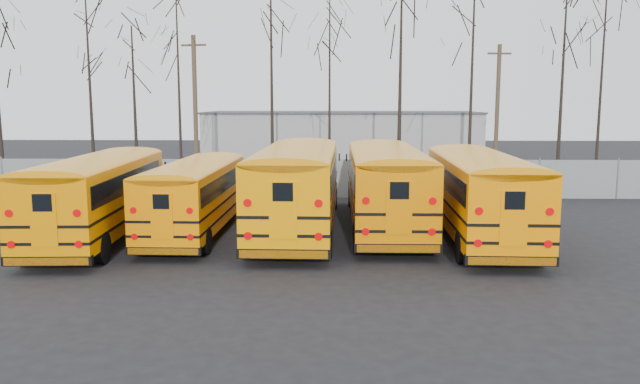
{
  "coord_description": "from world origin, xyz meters",
  "views": [
    {
      "loc": [
        1.55,
        -20.09,
        4.98
      ],
      "look_at": [
        0.95,
        3.06,
        1.6
      ],
      "focal_mm": 35.0,
      "sensor_mm": 36.0,
      "label": 1
    }
  ],
  "objects_px": {
    "bus_c": "(298,181)",
    "utility_pole_right": "(497,111)",
    "bus_a": "(100,190)",
    "bus_e": "(479,188)",
    "bus_b": "(196,191)",
    "bus_d": "(386,180)",
    "utility_pole_left": "(195,108)"
  },
  "relations": [
    {
      "from": "bus_d",
      "to": "utility_pole_left",
      "type": "relative_size",
      "value": 1.33
    },
    {
      "from": "bus_b",
      "to": "bus_e",
      "type": "relative_size",
      "value": 0.88
    },
    {
      "from": "bus_a",
      "to": "bus_c",
      "type": "height_order",
      "value": "bus_c"
    },
    {
      "from": "bus_b",
      "to": "utility_pole_right",
      "type": "height_order",
      "value": "utility_pole_right"
    },
    {
      "from": "bus_e",
      "to": "utility_pole_left",
      "type": "bearing_deg",
      "value": 133.01
    },
    {
      "from": "bus_c",
      "to": "bus_b",
      "type": "bearing_deg",
      "value": -174.3
    },
    {
      "from": "bus_a",
      "to": "utility_pole_left",
      "type": "bearing_deg",
      "value": 87.57
    },
    {
      "from": "bus_d",
      "to": "bus_b",
      "type": "bearing_deg",
      "value": -171.83
    },
    {
      "from": "bus_c",
      "to": "bus_d",
      "type": "bearing_deg",
      "value": 12.91
    },
    {
      "from": "utility_pole_left",
      "to": "bus_e",
      "type": "bearing_deg",
      "value": -37.24
    },
    {
      "from": "bus_d",
      "to": "bus_a",
      "type": "bearing_deg",
      "value": -168.91
    },
    {
      "from": "utility_pole_right",
      "to": "bus_e",
      "type": "bearing_deg",
      "value": -111.84
    },
    {
      "from": "bus_a",
      "to": "utility_pole_right",
      "type": "xyz_separation_m",
      "value": [
        18.7,
        18.01,
        2.55
      ]
    },
    {
      "from": "bus_d",
      "to": "utility_pole_right",
      "type": "xyz_separation_m",
      "value": [
        8.25,
        15.98,
        2.43
      ]
    },
    {
      "from": "bus_a",
      "to": "bus_d",
      "type": "height_order",
      "value": "bus_d"
    },
    {
      "from": "bus_a",
      "to": "utility_pole_right",
      "type": "distance_m",
      "value": 26.09
    },
    {
      "from": "bus_b",
      "to": "bus_d",
      "type": "height_order",
      "value": "bus_d"
    },
    {
      "from": "bus_e",
      "to": "utility_pole_left",
      "type": "relative_size",
      "value": 1.29
    },
    {
      "from": "bus_a",
      "to": "bus_d",
      "type": "relative_size",
      "value": 0.95
    },
    {
      "from": "utility_pole_right",
      "to": "bus_a",
      "type": "bearing_deg",
      "value": -141.96
    },
    {
      "from": "bus_b",
      "to": "bus_c",
      "type": "relative_size",
      "value": 0.83
    },
    {
      "from": "bus_c",
      "to": "bus_a",
      "type": "bearing_deg",
      "value": -168.35
    },
    {
      "from": "bus_c",
      "to": "utility_pole_right",
      "type": "xyz_separation_m",
      "value": [
        11.64,
        16.69,
        2.37
      ]
    },
    {
      "from": "bus_c",
      "to": "bus_e",
      "type": "xyz_separation_m",
      "value": [
        6.62,
        -0.85,
        -0.12
      ]
    },
    {
      "from": "bus_b",
      "to": "bus_e",
      "type": "height_order",
      "value": "bus_e"
    },
    {
      "from": "bus_b",
      "to": "utility_pole_left",
      "type": "distance_m",
      "value": 15.79
    },
    {
      "from": "bus_d",
      "to": "utility_pole_left",
      "type": "bearing_deg",
      "value": 126.85
    },
    {
      "from": "utility_pole_right",
      "to": "utility_pole_left",
      "type": "bearing_deg",
      "value": 179.74
    },
    {
      "from": "utility_pole_right",
      "to": "bus_d",
      "type": "bearing_deg",
      "value": -123.19
    },
    {
      "from": "bus_d",
      "to": "utility_pole_left",
      "type": "height_order",
      "value": "utility_pole_left"
    },
    {
      "from": "bus_d",
      "to": "bus_e",
      "type": "bearing_deg",
      "value": -25.58
    },
    {
      "from": "bus_a",
      "to": "bus_e",
      "type": "distance_m",
      "value": 13.69
    }
  ]
}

